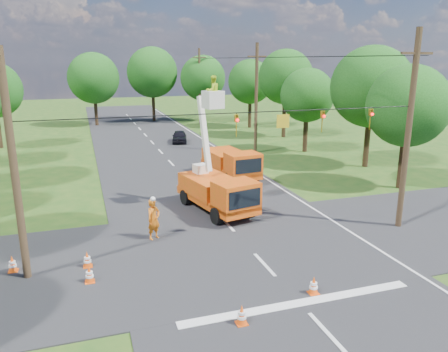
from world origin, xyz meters
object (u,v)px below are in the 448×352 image
object	(u,v)px
traffic_cone_7	(214,163)
traffic_cone_0	(242,315)
bucket_truck	(217,185)
traffic_cone_4	(89,274)
traffic_cone_2	(250,199)
tree_right_b	(372,87)
tree_far_a	(94,78)
traffic_cone_6	(12,264)
tree_right_c	(307,95)
pole_right_mid	(256,98)
tree_far_b	(152,72)
tree_far_c	(203,78)
second_truck	(231,163)
tree_right_d	(285,77)
traffic_cone_3	(250,190)
tree_right_e	(250,82)
traffic_cone_5	(87,260)
pole_right_far	(200,86)
distant_car	(180,137)
pole_right_near	(408,130)
tree_right_a	(408,106)
ground_worker	(154,219)
pole_left	(14,169)
traffic_cone_1	(314,285)

from	to	relation	value
traffic_cone_7	traffic_cone_0	bearing A→B (deg)	-104.56
bucket_truck	traffic_cone_4	size ratio (longest dim) A/B	10.83
traffic_cone_2	tree_right_b	distance (m)	15.32
tree_right_b	tree_far_a	xyz separation A→B (m)	(-20.00, 31.00, -0.25)
traffic_cone_6	tree_right_c	bearing A→B (deg)	38.12
pole_right_mid	tree_right_b	size ratio (longest dim) A/B	1.04
tree_far_b	tree_far_c	bearing A→B (deg)	-24.78
tree_far_c	traffic_cone_6	bearing A→B (deg)	-115.41
second_truck	tree_right_d	world-z (taller)	tree_right_d
traffic_cone_4	tree_right_d	size ratio (longest dim) A/B	0.07
traffic_cone_3	tree_far_c	size ratio (longest dim) A/B	0.08
tree_right_e	tree_far_b	world-z (taller)	tree_far_b
traffic_cone_5	traffic_cone_3	bearing A→B (deg)	35.91
pole_right_mid	tree_right_c	bearing A→B (deg)	-12.01
pole_right_far	tree_right_d	world-z (taller)	pole_right_far
traffic_cone_6	tree_far_c	xyz separation A→B (m)	(19.62, 41.30, 5.70)
distant_car	traffic_cone_3	size ratio (longest dim) A/B	5.20
pole_right_mid	tree_far_b	distance (m)	25.65
pole_right_mid	tree_far_b	world-z (taller)	tree_far_b
traffic_cone_0	tree_right_e	distance (m)	44.18
second_truck	traffic_cone_2	size ratio (longest dim) A/B	8.91
tree_right_e	tree_far_b	bearing A→B (deg)	137.20
traffic_cone_3	tree_right_d	size ratio (longest dim) A/B	0.07
traffic_cone_4	tree_far_b	world-z (taller)	tree_far_b
tree_right_d	tree_right_e	world-z (taller)	tree_right_d
tree_right_b	tree_right_d	world-z (taller)	tree_right_d
pole_right_near	traffic_cone_2	bearing A→B (deg)	136.64
second_truck	tree_right_a	bearing A→B (deg)	-34.85
pole_right_far	traffic_cone_2	bearing A→B (deg)	-100.10
distant_car	pole_right_near	bearing A→B (deg)	-64.90
tree_right_c	pole_right_mid	bearing A→B (deg)	167.99
ground_worker	traffic_cone_4	bearing A→B (deg)	-163.40
pole_left	tree_right_a	distance (m)	23.79
traffic_cone_1	pole_right_far	bearing A→B (deg)	80.23
ground_worker	tree_right_e	xyz separation A→B (m)	(17.80, 32.68, 4.80)
distant_car	tree_far_b	size ratio (longest dim) A/B	0.36
bucket_truck	traffic_cone_3	xyz separation A→B (m)	(2.95, 2.41, -1.26)
ground_worker	tree_right_b	xyz separation A→B (m)	(19.00, 9.68, 5.42)
tree_right_b	tree_right_e	distance (m)	23.04
traffic_cone_4	pole_right_near	distance (m)	16.38
distant_car	tree_right_d	size ratio (longest dim) A/B	0.38
traffic_cone_7	pole_right_far	bearing A→B (deg)	77.55
pole_right_far	pole_left	xyz separation A→B (m)	(-18.00, -40.00, -0.61)
traffic_cone_5	pole_right_mid	distance (m)	25.72
tree_right_a	traffic_cone_6	bearing A→B (deg)	-167.36
traffic_cone_4	pole_right_far	xyz separation A→B (m)	(15.63, 41.23, 4.75)
traffic_cone_5	traffic_cone_6	size ratio (longest dim) A/B	1.00
pole_left	tree_right_d	world-z (taller)	tree_right_d
pole_right_near	pole_left	xyz separation A→B (m)	(-18.00, 0.00, -0.61)
traffic_cone_3	traffic_cone_6	xyz separation A→B (m)	(-13.21, -6.90, 0.00)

